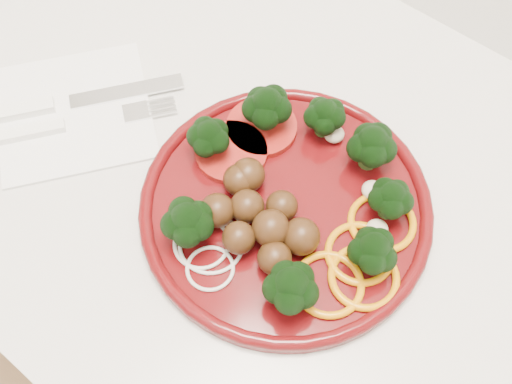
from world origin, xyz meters
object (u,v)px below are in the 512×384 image
Objects in this scene: fork at (47,128)px; napkin at (74,112)px; plate at (289,201)px; knife at (48,106)px.

napkin is at bearing 33.31° from fork.
knife is (-0.28, -0.07, -0.01)m from plate.
knife is (-0.02, -0.01, 0.01)m from napkin.
napkin is 0.03m from knife.
fork is (0.02, -0.02, -0.00)m from knife.
napkin is (-0.26, -0.05, -0.02)m from plate.
napkin is at bearing -22.66° from knife.
plate is at bearing -34.87° from fork.
plate is 0.28m from fork.
napkin is 0.04m from fork.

